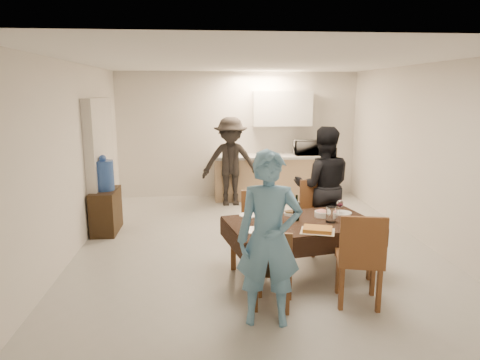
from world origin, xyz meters
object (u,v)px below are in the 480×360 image
object	(u,v)px
microwave	(307,148)
person_kitchen	(231,162)
wine_bottle	(296,208)
savoury_tart	(318,230)
dining_table	(301,224)
console	(106,211)
person_far	(323,186)
water_pitcher	(331,215)
person_near	(269,239)
water_jug	(104,175)

from	to	relation	value
microwave	person_kitchen	size ratio (longest dim) A/B	0.31
wine_bottle	savoury_tart	world-z (taller)	wine_bottle
dining_table	console	xyz separation A→B (m)	(-2.71, 1.86, -0.30)
microwave	person_far	world-z (taller)	person_far
dining_table	water_pitcher	bearing A→B (deg)	-20.21
console	person_near	bearing A→B (deg)	-53.36
console	wine_bottle	world-z (taller)	wine_bottle
water_jug	person_near	xyz separation A→B (m)	(2.16, -2.91, -0.07)
dining_table	console	bearing A→B (deg)	133.53
wine_bottle	water_pitcher	distance (m)	0.42
wine_bottle	person_far	world-z (taller)	person_far
person_near	person_far	xyz separation A→B (m)	(1.10, 2.10, 0.02)
microwave	person_far	size ratio (longest dim) A/B	0.31
savoury_tart	person_near	bearing A→B (deg)	-134.13
water_jug	microwave	xyz separation A→B (m)	(3.70, 1.95, 0.14)
water_jug	wine_bottle	size ratio (longest dim) A/B	1.47
savoury_tart	person_near	distance (m)	0.94
dining_table	microwave	distance (m)	3.95
person_kitchen	person_near	bearing A→B (deg)	-88.93
microwave	person_kitchen	bearing A→B (deg)	15.52
console	savoury_tart	bearing A→B (deg)	-38.50
microwave	person_near	bearing A→B (deg)	72.42
microwave	person_kitchen	xyz separation A→B (m)	(-1.62, -0.45, -0.20)
microwave	person_near	distance (m)	5.10
person_far	savoury_tart	bearing A→B (deg)	80.73
person_near	person_kitchen	world-z (taller)	person_kitchen
water_jug	person_far	world-z (taller)	person_far
water_jug	wine_bottle	bearing A→B (deg)	-34.17
person_far	person_kitchen	bearing A→B (deg)	-54.62
person_near	person_far	bearing A→B (deg)	69.59
console	person_far	world-z (taller)	person_far
water_jug	person_near	world-z (taller)	person_near
person_far	water_pitcher	bearing A→B (deg)	87.89
savoury_tart	microwave	distance (m)	4.29
microwave	person_far	bearing A→B (deg)	80.97
water_pitcher	person_kitchen	size ratio (longest dim) A/B	0.11
savoury_tart	console	bearing A→B (deg)	141.50
water_pitcher	person_near	world-z (taller)	person_near
dining_table	wine_bottle	xyz separation A→B (m)	(-0.05, 0.05, 0.19)
wine_bottle	console	bearing A→B (deg)	145.83
water_pitcher	water_jug	bearing A→B (deg)	148.09
person_near	person_kitchen	size ratio (longest dim) A/B	0.98
console	water_pitcher	distance (m)	3.63
console	person_kitchen	size ratio (longest dim) A/B	0.43
person_kitchen	dining_table	bearing A→B (deg)	-79.32
wine_bottle	person_near	distance (m)	1.21
water_jug	microwave	size ratio (longest dim) A/B	0.87
wine_bottle	person_kitchen	xyz separation A→B (m)	(-0.58, 3.30, 0.03)
person_kitchen	savoury_tart	bearing A→B (deg)	-78.90
water_pitcher	person_near	size ratio (longest dim) A/B	0.11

